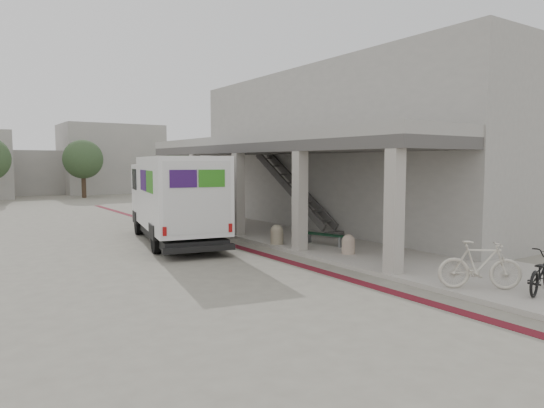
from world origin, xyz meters
TOP-DOWN VIEW (x-y plane):
  - ground at (0.00, 0.00)m, footprint 120.00×120.00m
  - bike_lane_stripe at (1.00, 2.00)m, footprint 0.35×40.00m
  - sidewalk at (4.00, 0.00)m, footprint 4.40×28.00m
  - transit_building at (6.83, 4.50)m, footprint 7.60×17.00m
  - distant_backdrop at (-2.84, 35.89)m, footprint 28.00×10.00m
  - tree_mid at (2.00, 30.00)m, footprint 3.20×3.20m
  - tree_right at (10.00, 29.00)m, footprint 3.20×3.20m
  - fedex_truck at (-0.41, 4.81)m, footprint 3.62×7.70m
  - bench at (3.37, 0.75)m, footprint 0.85×1.66m
  - bollard_near at (2.93, -0.92)m, footprint 0.41×0.41m
  - bollard_far at (2.10, 1.82)m, footprint 0.45×0.45m
  - utility_cabinet at (5.00, 4.32)m, footprint 0.48×0.63m
  - bicycle_black at (3.38, -6.59)m, footprint 1.80×1.01m
  - bicycle_cream at (2.50, -5.69)m, footprint 1.74×1.58m

SIDE VIEW (x-z plane):
  - ground at x=0.00m, z-range 0.00..0.00m
  - bike_lane_stripe at x=1.00m, z-range 0.00..0.01m
  - sidewalk at x=4.00m, z-range 0.00..0.12m
  - bench at x=3.37m, z-range 0.20..0.59m
  - bollard_near at x=2.93m, z-range 0.12..0.73m
  - bollard_far at x=2.10m, z-range 0.12..0.80m
  - bicycle_black at x=3.38m, z-range 0.12..1.02m
  - utility_cabinet at x=5.00m, z-range 0.12..1.16m
  - bicycle_cream at x=2.50m, z-range 0.12..1.22m
  - fedex_truck at x=-0.41m, z-range 0.10..3.27m
  - distant_backdrop at x=-2.84m, z-range -0.55..5.95m
  - tree_mid at x=2.00m, z-range 0.78..5.58m
  - tree_right at x=10.00m, z-range 0.78..5.58m
  - transit_building at x=6.83m, z-range -0.10..6.90m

